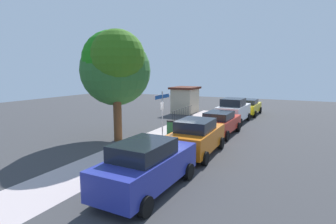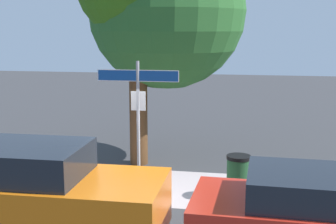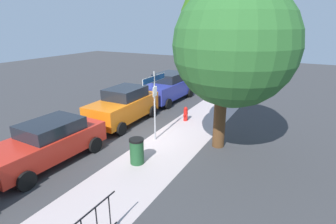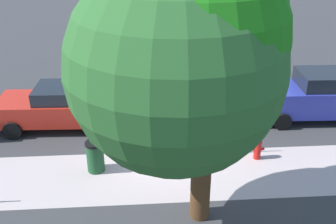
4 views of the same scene
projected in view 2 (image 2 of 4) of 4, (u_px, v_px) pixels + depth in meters
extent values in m
plane|color=#38383A|center=(139.00, 206.00, 9.93)|extent=(60.00, 60.00, 0.00)
cube|color=#B4A4A4|center=(235.00, 191.00, 10.85)|extent=(24.00, 2.60, 0.00)
cylinder|color=#9EA0A5|center=(138.00, 132.00, 10.07)|extent=(0.07, 0.07, 3.09)
cube|color=#144799|center=(138.00, 76.00, 9.85)|extent=(1.76, 0.02, 0.22)
cube|color=white|center=(138.00, 76.00, 9.85)|extent=(1.79, 0.02, 0.25)
cube|color=silver|center=(138.00, 101.00, 9.96)|extent=(0.32, 0.02, 0.42)
cylinder|color=#51331B|center=(138.00, 110.00, 12.82)|extent=(0.50, 0.50, 3.09)
sphere|color=#2A6028|center=(167.00, 11.00, 12.78)|extent=(4.37, 4.37, 4.37)
sphere|color=#195D16|center=(142.00, 9.00, 13.09)|extent=(2.61, 2.61, 2.61)
cube|color=orange|center=(41.00, 204.00, 7.90)|extent=(4.28, 1.85, 0.97)
cube|color=black|center=(25.00, 161.00, 7.81)|extent=(2.07, 1.61, 0.54)
cylinder|color=black|center=(136.00, 215.00, 8.62)|extent=(0.64, 0.23, 0.64)
cube|color=black|center=(316.00, 187.00, 7.13)|extent=(2.16, 1.64, 0.47)
cylinder|color=black|center=(238.00, 220.00, 8.42)|extent=(0.65, 0.24, 0.64)
cylinder|color=red|center=(24.00, 176.00, 10.98)|extent=(0.22, 0.22, 0.62)
sphere|color=red|center=(23.00, 161.00, 10.91)|extent=(0.20, 0.20, 0.20)
cylinder|color=red|center=(17.00, 174.00, 11.00)|extent=(0.10, 0.09, 0.09)
cylinder|color=red|center=(30.00, 175.00, 10.94)|extent=(0.10, 0.09, 0.09)
cylinder|color=#1E4C28|center=(238.00, 178.00, 10.37)|extent=(0.52, 0.52, 0.90)
cylinder|color=black|center=(239.00, 157.00, 10.28)|extent=(0.55, 0.55, 0.08)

